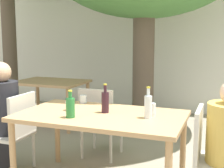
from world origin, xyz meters
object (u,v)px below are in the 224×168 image
(dining_table_front, at_px, (101,121))
(water_bottle_0, at_px, (148,106))
(drinking_glass_0, at_px, (83,99))
(drinking_glass_2, at_px, (69,106))
(wine_bottle_1, at_px, (105,102))
(drinking_glass_1, at_px, (152,109))
(patio_chair_1, at_px, (211,153))
(patio_chair_0, at_px, (15,129))
(dining_table_back, at_px, (51,87))
(green_bottle_2, at_px, (70,107))
(patio_chair_2, at_px, (99,119))

(dining_table_front, bearing_deg, water_bottle_0, 0.68)
(drinking_glass_0, height_order, drinking_glass_2, same)
(wine_bottle_1, height_order, drinking_glass_1, wine_bottle_1)
(wine_bottle_1, xyz_separation_m, drinking_glass_2, (-0.38, -0.04, -0.07))
(patio_chair_1, height_order, water_bottle_0, water_bottle_0)
(patio_chair_0, distance_m, drinking_glass_0, 0.82)
(dining_table_back, height_order, drinking_glass_2, drinking_glass_2)
(drinking_glass_2, bearing_deg, green_bottle_2, -59.69)
(drinking_glass_1, bearing_deg, patio_chair_0, -176.32)
(drinking_glass_2, bearing_deg, dining_table_front, -3.80)
(patio_chair_2, height_order, drinking_glass_2, patio_chair_2)
(green_bottle_2, bearing_deg, drinking_glass_1, 25.16)
(wine_bottle_1, xyz_separation_m, drinking_glass_0, (-0.40, 0.33, -0.07))
(water_bottle_0, relative_size, drinking_glass_2, 3.20)
(green_bottle_2, distance_m, drinking_glass_2, 0.30)
(patio_chair_0, bearing_deg, wine_bottle_1, 93.21)
(wine_bottle_1, bearing_deg, green_bottle_2, -128.72)
(dining_table_front, height_order, drinking_glass_0, drinking_glass_0)
(wine_bottle_1, bearing_deg, patio_chair_0, -176.79)
(dining_table_front, relative_size, drinking_glass_2, 17.58)
(dining_table_front, height_order, dining_table_back, same)
(dining_table_back, relative_size, patio_chair_1, 1.31)
(wine_bottle_1, relative_size, drinking_glass_0, 3.17)
(dining_table_back, height_order, water_bottle_0, water_bottle_0)
(patio_chair_0, height_order, drinking_glass_1, patio_chair_0)
(wine_bottle_1, height_order, green_bottle_2, wine_bottle_1)
(dining_table_front, bearing_deg, green_bottle_2, -132.63)
(dining_table_front, distance_m, wine_bottle_1, 0.20)
(patio_chair_1, bearing_deg, patio_chair_2, 62.57)
(patio_chair_2, distance_m, wine_bottle_1, 0.82)
(dining_table_front, height_order, wine_bottle_1, wine_bottle_1)
(dining_table_front, distance_m, dining_table_back, 2.46)
(patio_chair_2, height_order, wine_bottle_1, wine_bottle_1)
(patio_chair_0, bearing_deg, dining_table_front, 90.00)
(dining_table_front, relative_size, drinking_glass_0, 17.66)
(drinking_glass_2, bearing_deg, patio_chair_1, -0.98)
(dining_table_back, bearing_deg, green_bottle_2, -54.16)
(water_bottle_0, relative_size, green_bottle_2, 1.13)
(patio_chair_1, xyz_separation_m, drinking_glass_0, (-1.41, 0.39, 0.30))
(patio_chair_2, relative_size, drinking_glass_2, 9.71)
(green_bottle_2, bearing_deg, patio_chair_1, 10.42)
(drinking_glass_0, height_order, drinking_glass_1, drinking_glass_1)
(drinking_glass_1, bearing_deg, dining_table_front, -168.61)
(drinking_glass_0, bearing_deg, patio_chair_0, -148.96)
(water_bottle_0, xyz_separation_m, drinking_glass_0, (-0.85, 0.39, -0.07))
(wine_bottle_1, distance_m, drinking_glass_1, 0.47)
(patio_chair_2, bearing_deg, drinking_glass_1, 143.05)
(patio_chair_1, xyz_separation_m, green_bottle_2, (-1.24, -0.23, 0.36))
(dining_table_front, height_order, water_bottle_0, water_bottle_0)
(dining_table_back, height_order, patio_chair_1, patio_chair_1)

